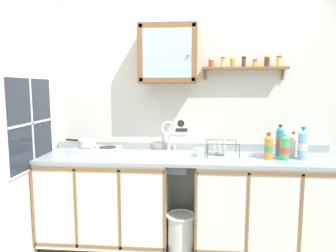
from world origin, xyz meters
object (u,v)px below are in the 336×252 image
at_px(bottle_detergent_teal_1, 280,142).
at_px(mug, 199,152).
at_px(bottle_water_clear_4, 268,146).
at_px(bottle_soda_green_2, 285,148).
at_px(wall_cabinet, 168,54).
at_px(trash_bin, 181,232).
at_px(bottle_juice_amber_0, 268,147).
at_px(bottle_opaque_white_3, 293,146).
at_px(dish_rack, 221,152).
at_px(sink, 164,158).
at_px(hot_plate_stove, 97,151).
at_px(bottle_water_blue_5, 303,145).
at_px(saucepan, 87,143).
at_px(warning_sign, 181,126).

height_order(bottle_detergent_teal_1, mug, bottle_detergent_teal_1).
xyz_separation_m(bottle_detergent_teal_1, mug, (-0.78, -0.08, -0.10)).
distance_m(bottle_water_clear_4, mug, 0.67).
bearing_deg(bottle_soda_green_2, wall_cabinet, 168.46).
height_order(bottle_soda_green_2, trash_bin, bottle_soda_green_2).
relative_size(bottle_juice_amber_0, bottle_opaque_white_3, 1.04).
bearing_deg(dish_rack, bottle_juice_amber_0, -10.09).
bearing_deg(wall_cabinet, dish_rack, -13.46).
distance_m(sink, wall_cabinet, 1.04).
relative_size(bottle_water_clear_4, mug, 1.98).
xyz_separation_m(hot_plate_stove, bottle_water_blue_5, (1.99, -0.06, 0.11)).
distance_m(bottle_water_clear_4, wall_cabinet, 1.33).
bearing_deg(saucepan, bottle_water_blue_5, -2.30).
height_order(saucepan, warning_sign, warning_sign).
distance_m(saucepan, bottle_water_clear_4, 1.80).
bearing_deg(warning_sign, bottle_opaque_white_3, -11.08).
distance_m(saucepan, bottle_detergent_teal_1, 1.92).
bearing_deg(bottle_water_blue_5, bottle_opaque_white_3, 114.97).
xyz_separation_m(bottle_water_blue_5, mug, (-0.96, 0.03, -0.10)).
distance_m(bottle_juice_amber_0, bottle_detergent_teal_1, 0.18).
relative_size(bottle_detergent_teal_1, dish_rack, 0.98).
distance_m(hot_plate_stove, bottle_juice_amber_0, 1.68).
distance_m(mug, wall_cabinet, 1.02).
distance_m(sink, saucepan, 0.80).
xyz_separation_m(bottle_juice_amber_0, bottle_detergent_teal_1, (0.13, 0.12, 0.03)).
height_order(saucepan, bottle_soda_green_2, bottle_soda_green_2).
bearing_deg(trash_bin, sink, 143.89).
bearing_deg(bottle_juice_amber_0, bottle_detergent_teal_1, 41.61).
height_order(hot_plate_stove, dish_rack, dish_rack).
height_order(bottle_soda_green_2, dish_rack, bottle_soda_green_2).
height_order(bottle_soda_green_2, bottle_water_clear_4, bottle_soda_green_2).
relative_size(hot_plate_stove, bottle_juice_amber_0, 1.72).
xyz_separation_m(sink, bottle_juice_amber_0, (1.00, -0.08, 0.15)).
relative_size(hot_plate_stove, wall_cabinet, 0.76).
xyz_separation_m(saucepan, bottle_detergent_teal_1, (1.92, 0.02, 0.04)).
distance_m(bottle_water_blue_5, warning_sign, 1.20).
distance_m(hot_plate_stove, bottle_opaque_white_3, 1.94).
xyz_separation_m(saucepan, dish_rack, (1.36, -0.02, -0.07)).
relative_size(bottle_water_clear_4, wall_cabinet, 0.39).
distance_m(bottle_soda_green_2, bottle_water_blue_5, 0.18).
height_order(bottle_water_clear_4, wall_cabinet, wall_cabinet).
bearing_deg(bottle_juice_amber_0, bottle_opaque_white_3, 25.29).
distance_m(bottle_juice_amber_0, wall_cabinet, 1.32).
xyz_separation_m(wall_cabinet, warning_sign, (0.12, 0.14, -0.73)).
bearing_deg(bottle_water_blue_5, sink, 177.23).
xyz_separation_m(dish_rack, wall_cabinet, (-0.53, 0.13, 0.96)).
relative_size(dish_rack, warning_sign, 1.59).
height_order(bottle_juice_amber_0, mug, bottle_juice_amber_0).
height_order(hot_plate_stove, bottle_soda_green_2, bottle_soda_green_2).
height_order(bottle_juice_amber_0, trash_bin, bottle_juice_amber_0).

